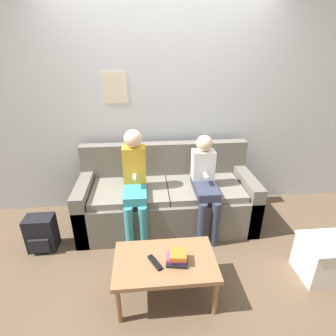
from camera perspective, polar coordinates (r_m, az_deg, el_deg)
The scene contains 10 objects.
ground_plane at distance 2.88m, azimuth 0.73°, elevation -17.44°, with size 10.00×10.00×0.00m, color brown.
wall_back at distance 3.19m, azimuth -1.07°, elevation 13.28°, with size 8.00×0.06×2.60m.
couch at distance 3.10m, azimuth -0.24°, elevation -6.84°, with size 1.98×0.79×0.91m.
coffee_table at distance 2.26m, azimuth -0.64°, elevation -20.23°, with size 0.82×0.51×0.38m.
person_left at distance 2.76m, azimuth -7.23°, elevation -2.56°, with size 0.24×0.55×1.19m.
person_right at distance 2.83m, azimuth 8.03°, elevation -2.91°, with size 0.24×0.55×1.10m.
tv_remote at distance 2.20m, azimuth -2.87°, elevation -19.85°, with size 0.11×0.17×0.02m.
book_stack at distance 2.19m, azimuth 1.99°, elevation -18.90°, with size 0.19×0.16×0.10m.
storage_box at distance 2.90m, azimuth 31.07°, elevation -16.47°, with size 0.46×0.37×0.38m.
backpack at distance 3.08m, azimuth -25.82°, elevation -12.70°, with size 0.28×0.22×0.38m.
Camera 1 is at (-0.23, -2.12, 1.93)m, focal length 28.00 mm.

